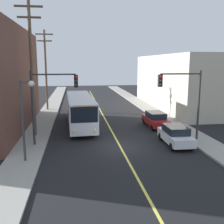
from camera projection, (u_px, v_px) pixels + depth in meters
ground_plane at (120, 146)px, 21.56m from camera, size 120.00×120.00×0.00m
sidewalk_left at (44, 122)px, 30.29m from camera, size 2.50×90.00×0.15m
sidewalk_right at (164, 118)px, 32.27m from camera, size 2.50×90.00×0.15m
lane_stripe_center at (102, 113)px, 36.16m from camera, size 0.16×60.00×0.01m
building_right_warehouse at (193, 81)px, 40.38m from camera, size 12.00×23.27×7.90m
city_bus at (80, 109)px, 28.49m from camera, size 3.04×12.23×3.20m
parked_car_white at (175, 135)px, 21.87m from camera, size 1.89×4.43×1.62m
parked_car_red at (156, 119)px, 27.97m from camera, size 1.92×4.45×1.62m
utility_pole_near at (32, 64)px, 23.28m from camera, size 2.40×0.28×11.96m
utility_pole_mid at (46, 67)px, 36.99m from camera, size 2.40×0.28×11.11m
traffic_signal_left_corner at (52, 94)px, 21.06m from camera, size 3.75×0.48×6.00m
traffic_signal_right_corner at (182, 92)px, 22.14m from camera, size 3.75×0.48×6.00m
street_lamp_left at (26, 109)px, 17.39m from camera, size 0.98×0.40×5.50m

